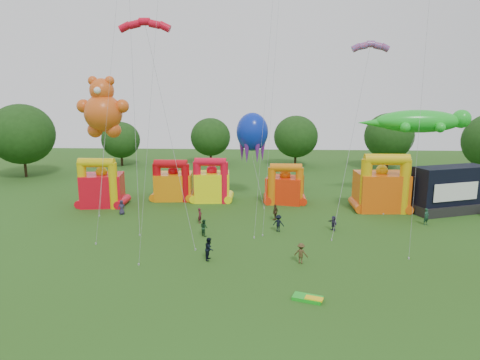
{
  "coord_description": "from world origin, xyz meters",
  "views": [
    {
      "loc": [
        1.74,
        -24.66,
        14.0
      ],
      "look_at": [
        -0.49,
        18.0,
        5.12
      ],
      "focal_mm": 32.0,
      "sensor_mm": 36.0,
      "label": 1
    }
  ],
  "objects_px": {
    "gecko_kite": "(405,158)",
    "octopus_kite": "(254,152)",
    "spectator_0": "(122,207)",
    "bouncy_castle_2": "(212,184)",
    "teddy_bear_kite": "(103,114)",
    "spectator_4": "(275,212)",
    "bouncy_castle_0": "(102,187)",
    "stage_trailer": "(450,190)"
  },
  "relations": [
    {
      "from": "gecko_kite",
      "to": "octopus_kite",
      "type": "distance_m",
      "value": 18.88
    },
    {
      "from": "gecko_kite",
      "to": "spectator_0",
      "type": "bearing_deg",
      "value": -168.85
    },
    {
      "from": "spectator_0",
      "to": "gecko_kite",
      "type": "bearing_deg",
      "value": 2.16
    },
    {
      "from": "octopus_kite",
      "to": "spectator_0",
      "type": "bearing_deg",
      "value": -153.43
    },
    {
      "from": "bouncy_castle_2",
      "to": "spectator_0",
      "type": "relative_size",
      "value": 3.41
    },
    {
      "from": "teddy_bear_kite",
      "to": "spectator_4",
      "type": "xyz_separation_m",
      "value": [
        20.07,
        -3.62,
        -10.55
      ]
    },
    {
      "from": "spectator_0",
      "to": "spectator_4",
      "type": "xyz_separation_m",
      "value": [
        17.7,
        -1.26,
        0.05
      ]
    },
    {
      "from": "bouncy_castle_0",
      "to": "teddy_bear_kite",
      "type": "distance_m",
      "value": 9.28
    },
    {
      "from": "bouncy_castle_0",
      "to": "spectator_0",
      "type": "distance_m",
      "value": 5.39
    },
    {
      "from": "bouncy_castle_2",
      "to": "octopus_kite",
      "type": "xyz_separation_m",
      "value": [
        5.47,
        0.82,
        4.17
      ]
    },
    {
      "from": "gecko_kite",
      "to": "spectator_4",
      "type": "distance_m",
      "value": 18.82
    },
    {
      "from": "bouncy_castle_2",
      "to": "spectator_4",
      "type": "height_order",
      "value": "bouncy_castle_2"
    },
    {
      "from": "teddy_bear_kite",
      "to": "gecko_kite",
      "type": "relative_size",
      "value": 1.1
    },
    {
      "from": "octopus_kite",
      "to": "spectator_4",
      "type": "bearing_deg",
      "value": -74.02
    },
    {
      "from": "bouncy_castle_2",
      "to": "stage_trailer",
      "type": "height_order",
      "value": "bouncy_castle_2"
    },
    {
      "from": "stage_trailer",
      "to": "gecko_kite",
      "type": "distance_m",
      "value": 6.42
    },
    {
      "from": "teddy_bear_kite",
      "to": "gecko_kite",
      "type": "bearing_deg",
      "value": 6.82
    },
    {
      "from": "bouncy_castle_0",
      "to": "octopus_kite",
      "type": "distance_m",
      "value": 19.62
    },
    {
      "from": "bouncy_castle_2",
      "to": "teddy_bear_kite",
      "type": "xyz_separation_m",
      "value": [
        -12.08,
        -4.41,
        9.22
      ]
    },
    {
      "from": "teddy_bear_kite",
      "to": "spectator_4",
      "type": "distance_m",
      "value": 22.97
    },
    {
      "from": "bouncy_castle_2",
      "to": "spectator_0",
      "type": "bearing_deg",
      "value": -145.1
    },
    {
      "from": "bouncy_castle_0",
      "to": "stage_trailer",
      "type": "distance_m",
      "value": 41.8
    },
    {
      "from": "teddy_bear_kite",
      "to": "spectator_0",
      "type": "distance_m",
      "value": 11.12
    },
    {
      "from": "bouncy_castle_2",
      "to": "stage_trailer",
      "type": "xyz_separation_m",
      "value": [
        28.46,
        -3.79,
        0.42
      ]
    },
    {
      "from": "bouncy_castle_0",
      "to": "stage_trailer",
      "type": "xyz_separation_m",
      "value": [
        41.79,
        -0.72,
        0.3
      ]
    },
    {
      "from": "bouncy_castle_0",
      "to": "stage_trailer",
      "type": "bearing_deg",
      "value": -0.98
    },
    {
      "from": "stage_trailer",
      "to": "teddy_bear_kite",
      "type": "distance_m",
      "value": 41.49
    },
    {
      "from": "bouncy_castle_0",
      "to": "spectator_4",
      "type": "distance_m",
      "value": 21.94
    },
    {
      "from": "gecko_kite",
      "to": "stage_trailer",
      "type": "bearing_deg",
      "value": -41.98
    },
    {
      "from": "gecko_kite",
      "to": "spectator_4",
      "type": "bearing_deg",
      "value": -153.98
    },
    {
      "from": "bouncy_castle_0",
      "to": "teddy_bear_kite",
      "type": "relative_size",
      "value": 0.39
    },
    {
      "from": "teddy_bear_kite",
      "to": "gecko_kite",
      "type": "height_order",
      "value": "teddy_bear_kite"
    },
    {
      "from": "bouncy_castle_2",
      "to": "spectator_0",
      "type": "distance_m",
      "value": 11.91
    },
    {
      "from": "teddy_bear_kite",
      "to": "gecko_kite",
      "type": "xyz_separation_m",
      "value": [
        36.39,
        4.35,
        -5.6
      ]
    },
    {
      "from": "bouncy_castle_2",
      "to": "spectator_4",
      "type": "relative_size",
      "value": 3.24
    },
    {
      "from": "teddy_bear_kite",
      "to": "spectator_4",
      "type": "relative_size",
      "value": 8.78
    },
    {
      "from": "bouncy_castle_2",
      "to": "stage_trailer",
      "type": "relative_size",
      "value": 0.63
    },
    {
      "from": "stage_trailer",
      "to": "octopus_kite",
      "type": "relative_size",
      "value": 0.82
    },
    {
      "from": "octopus_kite",
      "to": "spectator_4",
      "type": "height_order",
      "value": "octopus_kite"
    },
    {
      "from": "bouncy_castle_2",
      "to": "gecko_kite",
      "type": "height_order",
      "value": "gecko_kite"
    },
    {
      "from": "teddy_bear_kite",
      "to": "bouncy_castle_0",
      "type": "bearing_deg",
      "value": 133.15
    },
    {
      "from": "stage_trailer",
      "to": "gecko_kite",
      "type": "height_order",
      "value": "gecko_kite"
    }
  ]
}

